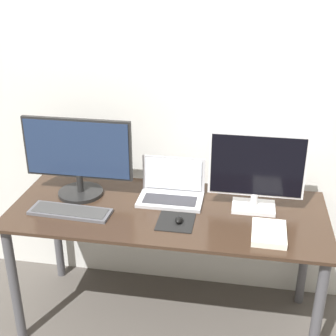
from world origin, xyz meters
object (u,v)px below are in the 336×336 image
object	(u,v)px
book	(269,233)
mouse	(179,220)
monitor_right	(256,171)
laptop	(171,189)
keyboard	(70,212)
monitor_left	(78,157)

from	to	relation	value
book	mouse	bearing A→B (deg)	174.76
monitor_right	laptop	world-z (taller)	monitor_right
monitor_right	mouse	distance (m)	0.47
laptop	keyboard	distance (m)	0.55
monitor_left	book	size ratio (longest dim) A/B	2.62
monitor_left	laptop	size ratio (longest dim) A/B	1.72
mouse	laptop	bearing A→B (deg)	107.79
monitor_left	laptop	bearing A→B (deg)	4.65
monitor_right	mouse	bearing A→B (deg)	-149.06
monitor_left	monitor_right	xyz separation A→B (m)	(0.95, 0.00, -0.01)
keyboard	monitor_right	bearing A→B (deg)	12.93
monitor_left	book	distance (m)	1.08
keyboard	book	xyz separation A→B (m)	(1.01, -0.04, 0.01)
laptop	book	distance (m)	0.60
keyboard	mouse	xyz separation A→B (m)	(0.57, -0.00, 0.01)
monitor_right	laptop	size ratio (longest dim) A/B	1.41
laptop	keyboard	size ratio (longest dim) A/B	0.81
monitor_left	mouse	xyz separation A→B (m)	(0.59, -0.22, -0.21)
monitor_left	laptop	world-z (taller)	monitor_left
monitor_left	book	xyz separation A→B (m)	(1.03, -0.26, -0.21)
monitor_left	monitor_right	bearing A→B (deg)	0.01
mouse	book	size ratio (longest dim) A/B	0.27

